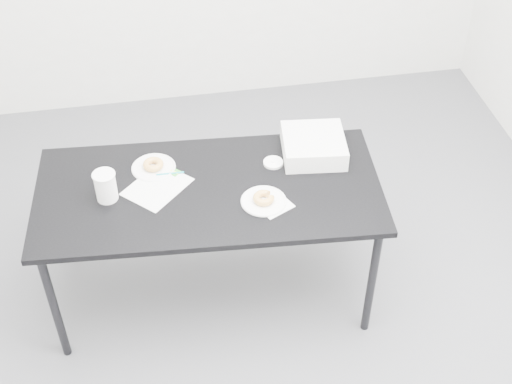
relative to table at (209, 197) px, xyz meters
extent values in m
plane|color=#515156|center=(0.08, -0.20, -0.66)|extent=(4.00, 4.00, 0.00)
cube|color=black|center=(0.00, 0.00, 0.04)|extent=(1.61, 0.85, 0.03)
cylinder|color=black|center=(-0.74, -0.25, -0.32)|extent=(0.04, 0.04, 0.68)
cylinder|color=black|center=(-0.70, 0.36, -0.32)|extent=(0.04, 0.04, 0.68)
cylinder|color=black|center=(0.70, -0.36, -0.32)|extent=(0.04, 0.04, 0.68)
cylinder|color=black|center=(0.74, 0.25, -0.32)|extent=(0.04, 0.04, 0.68)
cube|color=white|center=(-0.23, 0.05, 0.06)|extent=(0.35, 0.35, 0.00)
cube|color=green|center=(-0.14, 0.13, 0.06)|extent=(0.06, 0.06, 0.00)
cylinder|color=#0D8794|center=(-0.16, 0.13, 0.06)|extent=(0.13, 0.01, 0.01)
cube|color=white|center=(0.27, -0.16, 0.06)|extent=(0.19, 0.19, 0.00)
cylinder|color=white|center=(0.23, -0.13, 0.06)|extent=(0.20, 0.20, 0.01)
torus|color=gold|center=(0.23, -0.13, 0.08)|extent=(0.12, 0.12, 0.03)
cylinder|color=white|center=(-0.23, 0.19, 0.06)|extent=(0.21, 0.21, 0.01)
torus|color=gold|center=(-0.23, 0.19, 0.08)|extent=(0.10, 0.10, 0.03)
cylinder|color=white|center=(-0.45, 0.01, 0.13)|extent=(0.09, 0.09, 0.14)
cylinder|color=white|center=(0.32, 0.12, 0.06)|extent=(0.09, 0.09, 0.01)
cube|color=silver|center=(0.52, 0.16, 0.10)|extent=(0.32, 0.32, 0.10)
camera|label=1|loc=(-0.21, -2.40, 2.20)|focal=50.00mm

